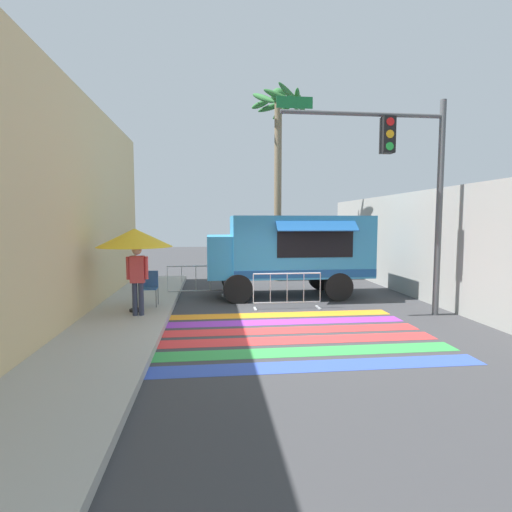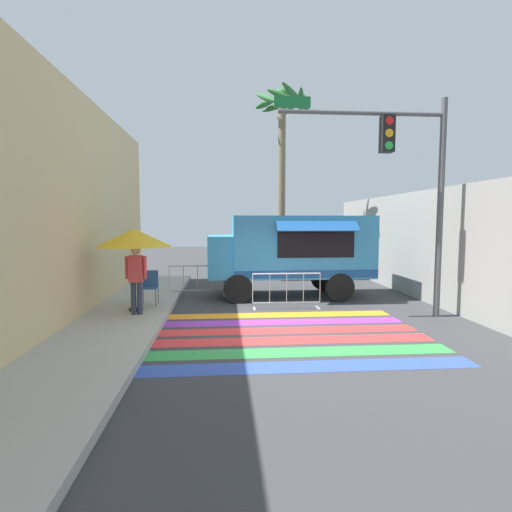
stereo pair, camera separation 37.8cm
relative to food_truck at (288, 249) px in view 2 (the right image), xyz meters
The scene contains 13 objects.
ground_plane 4.18m from the food_truck, 103.89° to the right, with size 60.00×60.00×0.00m, color #38383A.
sidewalk_left 7.04m from the food_truck, 146.96° to the right, with size 4.40×16.00×0.16m.
building_left_facade 6.99m from the food_truck, 146.95° to the right, with size 0.25×16.00×5.73m.
concrete_wall_right 4.22m from the food_truck, 10.22° to the right, with size 0.20×16.00×3.45m.
crosswalk_painted 4.90m from the food_truck, 101.53° to the right, with size 6.40×4.36×0.01m.
food_truck is the anchor object (origin of this frame).
traffic_signal_pole 4.59m from the food_truck, 50.66° to the right, with size 4.40×0.29×5.58m.
patio_umbrella 5.10m from the food_truck, 150.85° to the right, with size 1.92×1.92×2.15m.
folding_chair 4.63m from the food_truck, 157.25° to the right, with size 0.44×0.44×0.95m.
vendor_person 5.23m from the food_truck, 145.62° to the right, with size 0.53×0.23×1.74m.
barricade_front 2.23m from the food_truck, 100.36° to the right, with size 1.95×0.44×1.03m.
barricade_side 3.20m from the food_truck, behind, with size 1.89×0.44×1.03m.
palm_tree 5.42m from the food_truck, 85.31° to the left, with size 2.37×2.40×7.85m.
Camera 2 is at (-1.18, -9.25, 2.49)m, focal length 28.00 mm.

